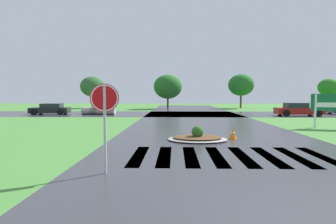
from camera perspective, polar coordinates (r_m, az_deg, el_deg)
asphalt_roadway at (r=14.49m, az=8.99°, el=-4.82°), size 9.90×80.00×0.01m
asphalt_cross_road at (r=29.92m, az=5.12°, el=-0.41°), size 90.00×8.91×0.01m
crosswalk_stripes at (r=9.72m, az=12.79°, el=-9.07°), size 6.75×3.22×0.01m
stop_sign at (r=7.38m, az=-13.20°, el=0.98°), size 0.74×0.24×2.43m
estate_billboard at (r=20.05m, az=31.37°, el=1.39°), size 2.48×0.65×2.24m
median_island at (r=12.77m, az=6.23°, el=-5.35°), size 2.77×2.08×0.68m
car_dark_suv at (r=30.28m, az=25.72°, el=0.43°), size 4.56×2.16×1.31m
car_silver_hatch at (r=31.76m, az=-23.50°, el=0.56°), size 4.15×2.56×1.19m
drainage_pipe_stack at (r=29.74m, az=-14.39°, el=0.25°), size 3.65×1.12×0.82m
traffic_cone at (r=13.37m, az=13.48°, el=-4.46°), size 0.36×0.36×0.55m
background_treeline at (r=42.08m, az=5.35°, el=5.41°), size 40.17×5.98×5.33m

